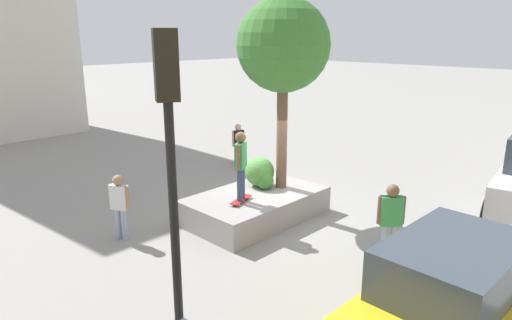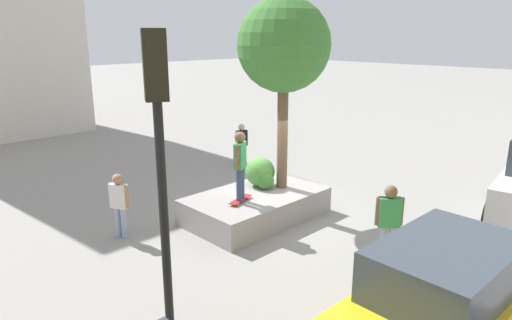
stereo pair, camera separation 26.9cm
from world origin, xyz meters
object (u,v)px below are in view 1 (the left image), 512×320
at_px(skateboarder, 241,161).
at_px(bystander_watching, 238,142).
at_px(skateboard, 241,200).
at_px(pedestrian_crossing, 120,203).
at_px(planter_ledge, 256,206).
at_px(plaza_tree, 283,47).
at_px(taxi_cab, 445,306).
at_px(passerby_with_bag, 391,217).
at_px(traffic_light_corner, 171,154).

height_order(skateboarder, bystander_watching, skateboarder).
xyz_separation_m(skateboard, pedestrian_crossing, (2.41, -1.52, 0.18)).
relative_size(planter_ledge, plaza_tree, 0.73).
xyz_separation_m(taxi_cab, passerby_with_bag, (-2.35, -2.10, 0.02)).
bearing_deg(plaza_tree, skateboarder, 2.22).
relative_size(planter_ledge, taxi_cab, 0.88).
bearing_deg(passerby_with_bag, taxi_cab, 41.86).
xyz_separation_m(bystander_watching, pedestrian_crossing, (6.20, 2.57, 0.02)).
height_order(plaza_tree, bystander_watching, plaza_tree).
bearing_deg(planter_ledge, skateboarder, 13.14).
xyz_separation_m(planter_ledge, skateboard, (0.69, 0.16, 0.39)).
xyz_separation_m(plaza_tree, skateboard, (1.55, 0.06, -3.61)).
bearing_deg(taxi_cab, pedestrian_crossing, -81.58).
distance_m(plaza_tree, taxi_cab, 7.17).
height_order(planter_ledge, passerby_with_bag, passerby_with_bag).
xyz_separation_m(plaza_tree, taxi_cab, (2.91, 5.61, -3.38)).
xyz_separation_m(skateboard, skateboarder, (-0.00, 0.00, 0.99)).
distance_m(planter_ledge, taxi_cab, 6.10).
xyz_separation_m(skateboarder, passerby_with_bag, (-0.99, 3.45, -0.73)).
bearing_deg(skateboarder, taxi_cab, 76.22).
height_order(bystander_watching, pedestrian_crossing, pedestrian_crossing).
height_order(skateboard, traffic_light_corner, traffic_light_corner).
bearing_deg(plaza_tree, traffic_light_corner, 28.49).
distance_m(planter_ledge, skateboard, 0.81).
xyz_separation_m(traffic_light_corner, bystander_watching, (-7.84, -7.07, -2.32)).
distance_m(planter_ledge, skateboarder, 1.55).
relative_size(planter_ledge, skateboarder, 2.13).
bearing_deg(planter_ledge, traffic_light_corner, 33.53).
xyz_separation_m(skateboard, passerby_with_bag, (-0.99, 3.45, 0.25)).
bearing_deg(skateboarder, bystander_watching, -132.82).
xyz_separation_m(plaza_tree, traffic_light_corner, (5.60, 3.04, -1.13)).
bearing_deg(taxi_cab, traffic_light_corner, -43.74).
bearing_deg(planter_ledge, skateboard, 13.14).
bearing_deg(taxi_cab, skateboard, -103.78).
xyz_separation_m(traffic_light_corner, pedestrian_crossing, (-1.64, -4.50, -2.29)).
bearing_deg(pedestrian_crossing, planter_ledge, 156.29).
bearing_deg(bystander_watching, planter_ledge, 51.69).
bearing_deg(planter_ledge, taxi_cab, 70.28).
height_order(planter_ledge, pedestrian_crossing, pedestrian_crossing).
height_order(skateboard, passerby_with_bag, passerby_with_bag).
distance_m(plaza_tree, pedestrian_crossing, 5.44).
xyz_separation_m(traffic_light_corner, passerby_with_bag, (-5.04, 0.47, -2.22)).
distance_m(pedestrian_crossing, passerby_with_bag, 6.02).
xyz_separation_m(planter_ledge, passerby_with_bag, (-0.30, 3.61, 0.64)).
height_order(taxi_cab, bystander_watching, taxi_cab).
distance_m(skateboard, passerby_with_bag, 3.60).
bearing_deg(taxi_cab, passerby_with_bag, -138.14).
xyz_separation_m(planter_ledge, bystander_watching, (-3.10, -3.93, 0.55)).
height_order(plaza_tree, taxi_cab, plaza_tree).
bearing_deg(skateboarder, passerby_with_bag, 105.96).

